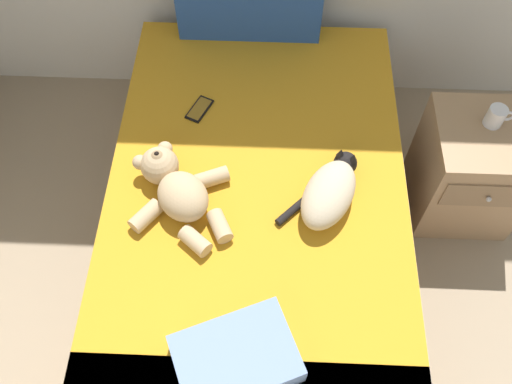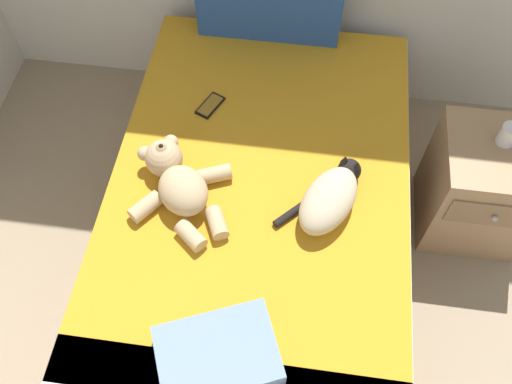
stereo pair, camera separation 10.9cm
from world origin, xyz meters
name	(u,v)px [view 1 (the left image)]	position (x,y,z in m)	size (l,w,h in m)	color
bed	(257,220)	(1.63, 3.32, 0.27)	(1.31, 2.08, 0.54)	#9E7A56
cat	(330,191)	(1.93, 3.28, 0.61)	(0.37, 0.42, 0.15)	#C6B293
teddy_bear	(176,188)	(1.31, 3.27, 0.61)	(0.43, 0.50, 0.17)	tan
cell_phone	(199,109)	(1.35, 3.74, 0.54)	(0.13, 0.16, 0.01)	black
throw_pillow	(236,359)	(1.59, 2.60, 0.59)	(0.40, 0.28, 0.11)	#728CB7
nightstand	(470,170)	(2.64, 3.63, 0.29)	(0.46, 0.48, 0.59)	#9E7A56
mug	(496,116)	(2.65, 3.67, 0.63)	(0.12, 0.08, 0.09)	silver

